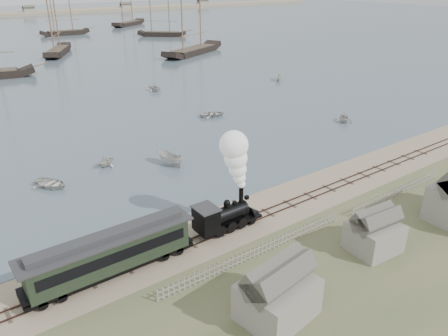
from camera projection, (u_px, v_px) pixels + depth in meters
ground at (262, 202)px, 45.21m from camera, size 600.00×600.00×0.00m
rail_track at (276, 210)px, 43.72m from camera, size 120.00×1.80×0.16m
picket_fence_west at (259, 256)px, 36.55m from camera, size 19.00×0.10×1.20m
picket_fence_east at (397, 196)px, 46.46m from camera, size 15.00×0.10×1.20m
shed_left at (276, 315)px, 30.24m from camera, size 5.00×4.00×4.10m
shed_mid at (372, 249)px, 37.47m from camera, size 4.00×3.50×3.60m
locomotive at (235, 187)px, 39.26m from camera, size 7.17×2.68×8.94m
passenger_coach at (110, 252)px, 33.53m from camera, size 13.62×2.63×3.31m
beached_dinghy at (116, 255)px, 36.10m from camera, size 2.81×3.76×0.74m
rowboat_0 at (51, 183)px, 48.15m from camera, size 5.01×4.57×0.85m
rowboat_1 at (105, 161)px, 53.23m from camera, size 3.11×3.32×1.41m
rowboat_2 at (169, 159)px, 53.57m from camera, size 4.36×2.57×1.58m
rowboat_3 at (213, 114)px, 71.88m from camera, size 4.16×4.90×0.86m
rowboat_4 at (344, 117)px, 69.09m from camera, size 4.04×3.91×1.63m
rowboat_5 at (278, 78)px, 95.99m from camera, size 3.26×2.85×1.23m
rowboat_7 at (154, 87)px, 87.23m from camera, size 3.95×3.66×1.71m
schooner_3 at (53, 18)px, 123.07m from camera, size 13.64×19.61×20.00m
schooner_4 at (192, 18)px, 124.09m from camera, size 25.71×16.55×20.00m
schooner_5 at (160, 8)px, 159.61m from camera, size 15.88×15.20×20.00m
schooner_8 at (61, 7)px, 163.13m from camera, size 18.19×5.05×20.00m
schooner_9 at (127, 2)px, 193.84m from camera, size 20.71×16.16×20.00m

